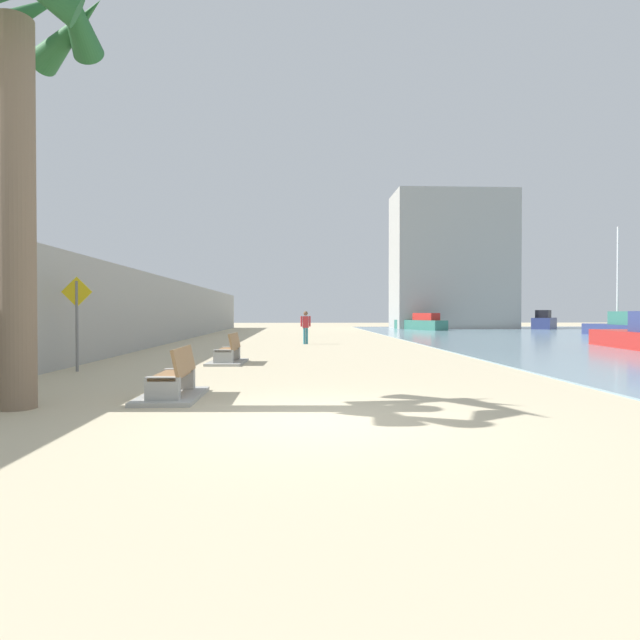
# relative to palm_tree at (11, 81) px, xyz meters

# --- Properties ---
(ground_plane) EXTENTS (120.00, 120.00, 0.00)m
(ground_plane) POSITION_rel_palm_tree_xyz_m (5.16, 16.91, -5.56)
(ground_plane) COLOR #C6B793
(seawall) EXTENTS (0.80, 64.00, 3.47)m
(seawall) POSITION_rel_palm_tree_xyz_m (-2.34, 16.91, -3.82)
(seawall) COLOR #9E9E99
(seawall) RESTS_ON ground
(palm_tree) EXTENTS (3.19, 3.23, 7.91)m
(palm_tree) POSITION_rel_palm_tree_xyz_m (0.00, 0.00, 0.00)
(palm_tree) COLOR #7A6651
(palm_tree) RESTS_ON ground
(bench_near) EXTENTS (1.11, 2.10, 0.98)m
(bench_near) POSITION_rel_palm_tree_xyz_m (2.46, 1.02, -5.32)
(bench_near) COLOR #9E9E99
(bench_near) RESTS_ON ground
(bench_far) EXTENTS (1.19, 2.15, 0.98)m
(bench_far) POSITION_rel_palm_tree_xyz_m (2.62, 8.01, -5.32)
(bench_far) COLOR #9E9E99
(bench_far) RESTS_ON ground
(person_walking) EXTENTS (0.53, 0.23, 1.71)m
(person_walking) POSITION_rel_palm_tree_xyz_m (5.30, 18.49, -4.55)
(person_walking) COLOR teal
(person_walking) RESTS_ON ground
(boat_far_left) EXTENTS (3.80, 6.81, 1.56)m
(boat_far_left) POSITION_rel_palm_tree_xyz_m (16.55, 40.51, -4.92)
(boat_far_left) COLOR #337060
(boat_far_left) RESTS_ON water_bay
(boat_mid_bay) EXTENTS (2.33, 7.99, 7.44)m
(boat_mid_bay) POSITION_rel_palm_tree_xyz_m (26.62, 25.47, -4.88)
(boat_mid_bay) COLOR navy
(boat_mid_bay) RESTS_ON water_bay
(boat_far_right) EXTENTS (4.21, 5.19, 1.85)m
(boat_far_right) POSITION_rel_palm_tree_xyz_m (29.42, 42.65, -4.81)
(boat_far_right) COLOR navy
(boat_far_right) RESTS_ON water_bay
(pedestrian_sign) EXTENTS (0.85, 0.08, 2.64)m
(pedestrian_sign) POSITION_rel_palm_tree_xyz_m (-1.29, 5.85, -3.91)
(pedestrian_sign) COLOR slate
(pedestrian_sign) RESTS_ON ground
(harbor_building) EXTENTS (12.00, 6.00, 13.85)m
(harbor_building) POSITION_rel_palm_tree_xyz_m (20.79, 44.91, 1.37)
(harbor_building) COLOR #9E9E99
(harbor_building) RESTS_ON ground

